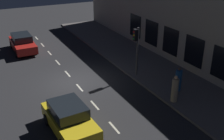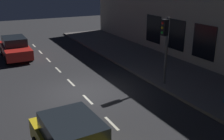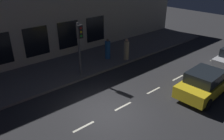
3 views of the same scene
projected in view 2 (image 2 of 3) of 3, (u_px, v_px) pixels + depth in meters
name	position (u px, v px, depth m)	size (l,w,h in m)	color
ground_plane	(81.00, 92.00, 13.91)	(60.00, 60.00, 0.00)	#28282B
sidewalk	(175.00, 73.00, 16.57)	(4.50, 32.00, 0.15)	#5B5654
building_facade	(210.00, 22.00, 16.71)	(0.65, 32.00, 6.19)	#B2A893
lane_centre_line	(88.00, 100.00, 13.06)	(0.12, 27.20, 0.01)	beige
traffic_light	(165.00, 40.00, 13.93)	(0.49, 0.32, 3.64)	#424244
parked_car_2	(15.00, 48.00, 19.93)	(1.93, 4.49, 1.58)	red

